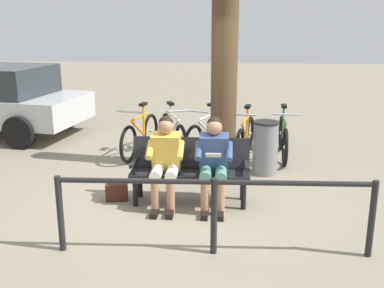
{
  "coord_description": "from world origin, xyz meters",
  "views": [
    {
      "loc": [
        -0.74,
        5.75,
        2.46
      ],
      "look_at": [
        -0.18,
        -0.4,
        0.75
      ],
      "focal_mm": 43.06,
      "sensor_mm": 36.0,
      "label": 1
    }
  ],
  "objects_px": {
    "tree_trunk": "(224,57)",
    "bicycle_red": "(207,135)",
    "bicycle_purple": "(173,134)",
    "litter_bin": "(265,148)",
    "person_reading": "(214,159)",
    "person_companion": "(165,157)",
    "bicycle_blue": "(283,138)",
    "bicycle_silver": "(140,136)",
    "handbag": "(117,192)",
    "bench": "(190,165)",
    "bicycle_orange": "(245,139)"
  },
  "relations": [
    {
      "from": "tree_trunk",
      "to": "bicycle_red",
      "type": "bearing_deg",
      "value": -68.67
    },
    {
      "from": "bicycle_purple",
      "to": "litter_bin",
      "type": "bearing_deg",
      "value": 35.15
    },
    {
      "from": "tree_trunk",
      "to": "bicycle_purple",
      "type": "xyz_separation_m",
      "value": [
        0.93,
        -0.8,
        -1.49
      ]
    },
    {
      "from": "person_reading",
      "to": "person_companion",
      "type": "distance_m",
      "value": 0.64
    },
    {
      "from": "tree_trunk",
      "to": "bicycle_blue",
      "type": "relative_size",
      "value": 2.2
    },
    {
      "from": "bicycle_silver",
      "to": "bicycle_red",
      "type": "bearing_deg",
      "value": 107.93
    },
    {
      "from": "person_companion",
      "to": "tree_trunk",
      "type": "xyz_separation_m",
      "value": [
        -0.72,
        -1.62,
        1.18
      ]
    },
    {
      "from": "bicycle_purple",
      "to": "handbag",
      "type": "bearing_deg",
      "value": -34.42
    },
    {
      "from": "person_reading",
      "to": "person_companion",
      "type": "bearing_deg",
      "value": -0.05
    },
    {
      "from": "handbag",
      "to": "litter_bin",
      "type": "distance_m",
      "value": 2.51
    },
    {
      "from": "bench",
      "to": "bicycle_blue",
      "type": "relative_size",
      "value": 0.96
    },
    {
      "from": "person_companion",
      "to": "litter_bin",
      "type": "bearing_deg",
      "value": -136.02
    },
    {
      "from": "person_reading",
      "to": "bicycle_blue",
      "type": "distance_m",
      "value": 2.6
    },
    {
      "from": "person_reading",
      "to": "bicycle_purple",
      "type": "height_order",
      "value": "person_reading"
    },
    {
      "from": "person_reading",
      "to": "bicycle_blue",
      "type": "xyz_separation_m",
      "value": [
        -1.14,
        -2.32,
        -0.31
      ]
    },
    {
      "from": "bicycle_purple",
      "to": "bicycle_silver",
      "type": "bearing_deg",
      "value": -99.4
    },
    {
      "from": "bicycle_orange",
      "to": "bicycle_silver",
      "type": "distance_m",
      "value": 1.91
    },
    {
      "from": "bicycle_red",
      "to": "bicycle_silver",
      "type": "xyz_separation_m",
      "value": [
        1.22,
        0.13,
        0.0
      ]
    },
    {
      "from": "bicycle_blue",
      "to": "person_companion",
      "type": "bearing_deg",
      "value": -35.6
    },
    {
      "from": "handbag",
      "to": "bicycle_orange",
      "type": "relative_size",
      "value": 0.18
    },
    {
      "from": "handbag",
      "to": "bicycle_silver",
      "type": "height_order",
      "value": "bicycle_silver"
    },
    {
      "from": "litter_bin",
      "to": "bicycle_red",
      "type": "distance_m",
      "value": 1.42
    },
    {
      "from": "bicycle_orange",
      "to": "person_companion",
      "type": "bearing_deg",
      "value": -15.06
    },
    {
      "from": "bench",
      "to": "tree_trunk",
      "type": "distance_m",
      "value": 2.02
    },
    {
      "from": "bicycle_blue",
      "to": "bicycle_silver",
      "type": "bearing_deg",
      "value": -87.1
    },
    {
      "from": "bicycle_blue",
      "to": "bicycle_red",
      "type": "xyz_separation_m",
      "value": [
        1.37,
        -0.08,
        0.0
      ]
    },
    {
      "from": "bicycle_blue",
      "to": "bicycle_purple",
      "type": "relative_size",
      "value": 1.07
    },
    {
      "from": "person_reading",
      "to": "bicycle_silver",
      "type": "bearing_deg",
      "value": -58.45
    },
    {
      "from": "tree_trunk",
      "to": "bicycle_red",
      "type": "distance_m",
      "value": 1.72
    },
    {
      "from": "litter_bin",
      "to": "tree_trunk",
      "type": "bearing_deg",
      "value": -17.18
    },
    {
      "from": "bicycle_orange",
      "to": "bicycle_silver",
      "type": "relative_size",
      "value": 1.0
    },
    {
      "from": "bench",
      "to": "handbag",
      "type": "xyz_separation_m",
      "value": [
        1.02,
        0.1,
        -0.39
      ]
    },
    {
      "from": "bicycle_orange",
      "to": "bicycle_blue",
      "type": "bearing_deg",
      "value": 109.2
    },
    {
      "from": "person_reading",
      "to": "bench",
      "type": "bearing_deg",
      "value": -27.24
    },
    {
      "from": "bicycle_blue",
      "to": "bicycle_orange",
      "type": "bearing_deg",
      "value": -80.18
    },
    {
      "from": "litter_bin",
      "to": "bicycle_purple",
      "type": "relative_size",
      "value": 0.55
    },
    {
      "from": "person_reading",
      "to": "person_companion",
      "type": "height_order",
      "value": "same"
    },
    {
      "from": "litter_bin",
      "to": "bicycle_blue",
      "type": "xyz_separation_m",
      "value": [
        -0.37,
        -0.92,
        -0.07
      ]
    },
    {
      "from": "handbag",
      "to": "bicycle_blue",
      "type": "height_order",
      "value": "bicycle_blue"
    },
    {
      "from": "person_companion",
      "to": "litter_bin",
      "type": "distance_m",
      "value": 2.0
    },
    {
      "from": "bicycle_red",
      "to": "bicycle_purple",
      "type": "xyz_separation_m",
      "value": [
        0.62,
        -0.01,
        0.0
      ]
    },
    {
      "from": "bicycle_blue",
      "to": "bicycle_orange",
      "type": "relative_size",
      "value": 1.01
    },
    {
      "from": "handbag",
      "to": "bicycle_orange",
      "type": "distance_m",
      "value": 2.82
    },
    {
      "from": "bicycle_blue",
      "to": "bicycle_silver",
      "type": "height_order",
      "value": "same"
    },
    {
      "from": "bench",
      "to": "bicycle_red",
      "type": "height_order",
      "value": "bicycle_red"
    },
    {
      "from": "bench",
      "to": "tree_trunk",
      "type": "relative_size",
      "value": 0.43
    },
    {
      "from": "bicycle_orange",
      "to": "bicycle_red",
      "type": "height_order",
      "value": "same"
    },
    {
      "from": "bench",
      "to": "tree_trunk",
      "type": "height_order",
      "value": "tree_trunk"
    },
    {
      "from": "litter_bin",
      "to": "person_companion",
      "type": "bearing_deg",
      "value": 44.95
    },
    {
      "from": "bicycle_orange",
      "to": "tree_trunk",
      "type": "bearing_deg",
      "value": -20.55
    }
  ]
}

